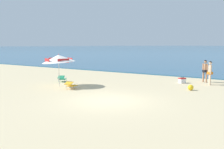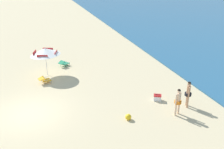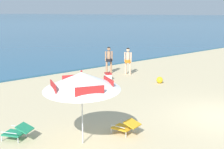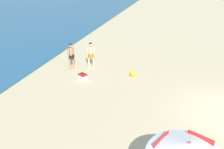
{
  "view_description": "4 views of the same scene",
  "coord_description": "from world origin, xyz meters",
  "views": [
    {
      "loc": [
        7.33,
        -10.51,
        2.87
      ],
      "look_at": [
        -2.56,
        4.26,
        0.78
      ],
      "focal_mm": 40.46,
      "sensor_mm": 36.0,
      "label": 1
    },
    {
      "loc": [
        15.35,
        -0.23,
        9.1
      ],
      "look_at": [
        -1.33,
        5.88,
        1.13
      ],
      "focal_mm": 44.89,
      "sensor_mm": 36.0,
      "label": 2
    },
    {
      "loc": [
        -10.77,
        -5.1,
        3.9
      ],
      "look_at": [
        -1.23,
        5.13,
        1.08
      ],
      "focal_mm": 49.52,
      "sensor_mm": 36.0,
      "label": 3
    },
    {
      "loc": [
        -11.22,
        2.17,
        6.73
      ],
      "look_at": [
        -0.03,
        5.88,
        1.25
      ],
      "focal_mm": 41.18,
      "sensor_mm": 36.0,
      "label": 4
    }
  ],
  "objects": [
    {
      "name": "person_standing_beside",
      "position": [
        2.55,
        9.49,
        1.0
      ],
      "size": [
        0.47,
        0.42,
        1.73
      ],
      "color": "tan",
      "rests_on": "ground"
    },
    {
      "name": "lounge_chair_beside_umbrella",
      "position": [
        -6.75,
        3.5,
        0.27
      ],
      "size": [
        0.91,
        1.02,
        0.51
      ],
      "color": "#1E7F56",
      "rests_on": "ground"
    },
    {
      "name": "lounge_chair_under_umbrella",
      "position": [
        -3.97,
        1.52,
        0.28
      ],
      "size": [
        0.7,
        0.96,
        0.5
      ],
      "color": "gold",
      "rests_on": "ground"
    },
    {
      "name": "beach_umbrella_striped_main",
      "position": [
        -5.44,
        1.92,
        1.94
      ],
      "size": [
        3.27,
        3.27,
        2.28
      ],
      "color": "silver",
      "rests_on": "ground"
    },
    {
      "name": "cooler_box",
      "position": [
        1.23,
        8.11,
        0.2
      ],
      "size": [
        0.54,
        0.6,
        0.43
      ],
      "color": "white",
      "rests_on": "ground"
    },
    {
      "name": "beach_ball",
      "position": [
        2.68,
        5.41,
        0.18
      ],
      "size": [
        0.37,
        0.37,
        0.37
      ],
      "primitive_type": "sphere",
      "color": "yellow",
      "rests_on": "ground"
    },
    {
      "name": "ground_plane",
      "position": [
        0.0,
        0.0,
        0.0
      ],
      "size": [
        800.0,
        800.0,
        0.0
      ],
      "primitive_type": "plane",
      "color": "#CCB78C"
    },
    {
      "name": "person_standing_near_shore",
      "position": [
        3.17,
        8.37,
        0.99
      ],
      "size": [
        0.42,
        0.48,
        1.71
      ],
      "color": "beige",
      "rests_on": "ground"
    }
  ]
}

